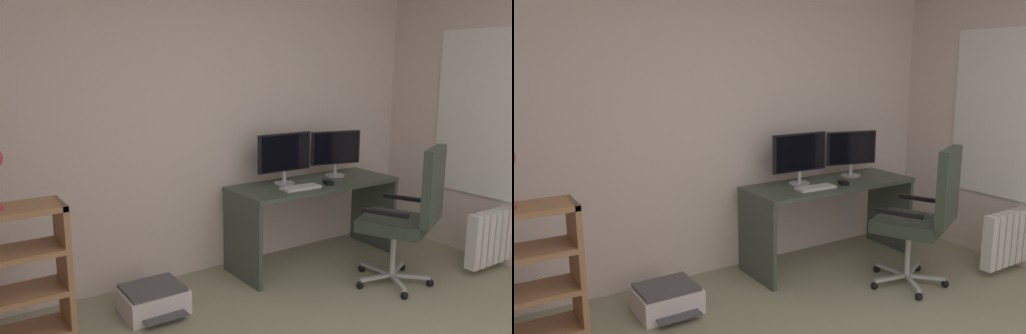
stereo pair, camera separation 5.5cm
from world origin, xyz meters
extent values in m
cube|color=silver|center=(0.00, 2.59, 1.36)|extent=(4.59, 0.10, 2.73)
cube|color=#424D44|center=(0.94, 2.17, 0.71)|extent=(1.53, 0.57, 0.04)
cube|color=#424D44|center=(0.19, 2.17, 0.35)|extent=(0.04, 0.55, 0.70)
cube|color=#424D44|center=(1.69, 2.17, 0.35)|extent=(0.04, 0.55, 0.70)
cylinder|color=#B2B5B7|center=(0.68, 2.26, 0.74)|extent=(0.18, 0.18, 0.01)
cylinder|color=#B2B5B7|center=(0.68, 2.26, 0.80)|extent=(0.03, 0.03, 0.11)
cube|color=black|center=(0.68, 2.26, 1.01)|extent=(0.52, 0.05, 0.33)
cube|color=black|center=(0.68, 2.24, 1.01)|extent=(0.49, 0.02, 0.30)
cylinder|color=#B2B5B7|center=(1.26, 2.26, 0.74)|extent=(0.18, 0.18, 0.01)
cylinder|color=#B2B5B7|center=(1.26, 2.26, 0.80)|extent=(0.03, 0.03, 0.11)
cube|color=black|center=(1.26, 2.26, 1.00)|extent=(0.48, 0.15, 0.30)
cube|color=black|center=(1.26, 2.24, 1.00)|extent=(0.44, 0.11, 0.28)
cube|color=silver|center=(0.69, 2.04, 0.74)|extent=(0.35, 0.14, 0.02)
cube|color=black|center=(0.98, 2.03, 0.75)|extent=(0.08, 0.11, 0.03)
cube|color=#B7BABC|center=(1.31, 1.51, 0.07)|extent=(0.29, 0.15, 0.02)
sphere|color=black|center=(1.44, 1.57, 0.03)|extent=(0.06, 0.06, 0.06)
cube|color=#B7BABC|center=(1.15, 1.60, 0.07)|extent=(0.07, 0.30, 0.02)
sphere|color=black|center=(1.14, 1.75, 0.03)|extent=(0.06, 0.06, 0.06)
cube|color=#B7BABC|center=(1.02, 1.48, 0.07)|extent=(0.30, 0.09, 0.02)
sphere|color=black|center=(0.88, 1.51, 0.03)|extent=(0.06, 0.06, 0.06)
cube|color=#B7BABC|center=(1.10, 1.32, 0.07)|extent=(0.17, 0.28, 0.02)
sphere|color=black|center=(1.02, 1.19, 0.03)|extent=(0.06, 0.06, 0.06)
cube|color=#B7BABC|center=(1.27, 1.34, 0.07)|extent=(0.23, 0.24, 0.02)
sphere|color=black|center=(1.37, 1.23, 0.03)|extent=(0.06, 0.06, 0.06)
cylinder|color=#B7BABC|center=(1.17, 1.45, 0.26)|extent=(0.04, 0.04, 0.38)
cube|color=#313D31|center=(1.17, 1.45, 0.50)|extent=(0.63, 0.65, 0.10)
cube|color=#313D31|center=(1.29, 1.20, 0.84)|extent=(0.42, 0.24, 0.58)
cube|color=black|center=(0.94, 1.34, 0.65)|extent=(0.18, 0.33, 0.03)
cube|color=black|center=(1.40, 1.56, 0.65)|extent=(0.18, 0.33, 0.03)
cube|color=#A2714B|center=(-1.29, 1.72, 0.50)|extent=(0.03, 0.29, 1.00)
cube|color=silver|center=(-0.64, 2.05, 0.09)|extent=(0.44, 0.37, 0.17)
cube|color=#4C4C51|center=(-0.64, 2.05, 0.18)|extent=(0.40, 0.34, 0.02)
cube|color=#4C4C51|center=(-0.64, 1.83, 0.05)|extent=(0.31, 0.10, 0.01)
cube|color=white|center=(1.83, 1.17, 0.29)|extent=(0.07, 0.10, 0.47)
cube|color=white|center=(1.92, 1.17, 0.29)|extent=(0.07, 0.10, 0.47)
cube|color=white|center=(2.01, 1.17, 0.29)|extent=(0.07, 0.10, 0.47)
cube|color=white|center=(2.11, 1.17, 0.29)|extent=(0.07, 0.10, 0.47)
cube|color=white|center=(2.20, 1.17, 0.29)|extent=(0.07, 0.10, 0.47)
cube|color=white|center=(2.29, 1.17, 0.29)|extent=(0.07, 0.10, 0.47)
cube|color=white|center=(2.38, 1.17, 0.29)|extent=(0.07, 0.10, 0.47)
camera|label=1|loc=(-1.91, -1.20, 1.75)|focal=36.01mm
camera|label=2|loc=(-1.86, -1.23, 1.75)|focal=36.01mm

